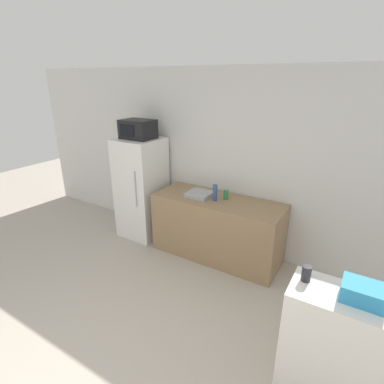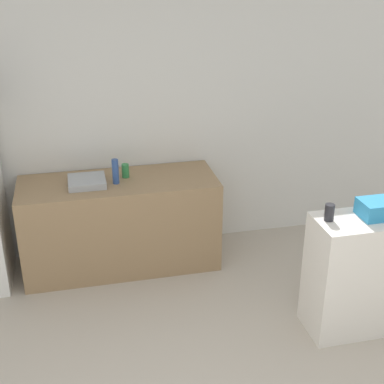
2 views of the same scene
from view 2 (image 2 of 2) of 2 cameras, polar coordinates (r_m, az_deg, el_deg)
The scene contains 8 objects.
wall_back at distance 5.16m, azimuth -7.53°, elevation 7.25°, with size 8.00×0.06×2.60m, color silver.
counter at distance 5.12m, azimuth -7.64°, elevation -3.33°, with size 1.81×0.69×0.88m, color #937551.
sink_basin at distance 4.89m, azimuth -11.15°, elevation 1.11°, with size 0.33×0.32×0.06m, color #9EA3A8.
bottle_tall at distance 4.84m, azimuth -8.17°, elevation 2.18°, with size 0.06×0.06×0.23m, color #2D4C8C.
bottle_short at distance 4.99m, azimuth -7.12°, elevation 2.27°, with size 0.07×0.07×0.13m, color #2D7F42.
shelf_cabinet at distance 4.42m, azimuth 17.33°, elevation -8.37°, with size 0.77×0.42×0.98m, color white.
basket at distance 4.22m, azimuth 19.28°, elevation -1.68°, with size 0.28×0.22×0.13m, color #2D8EC6.
jar at distance 4.05m, azimuth 14.45°, elevation -2.12°, with size 0.07×0.07×0.13m, color #232328.
Camera 2 is at (-0.45, -1.87, 2.77)m, focal length 50.00 mm.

